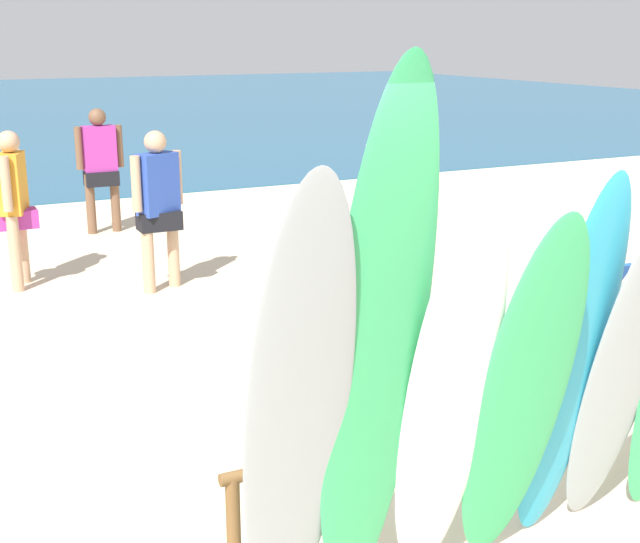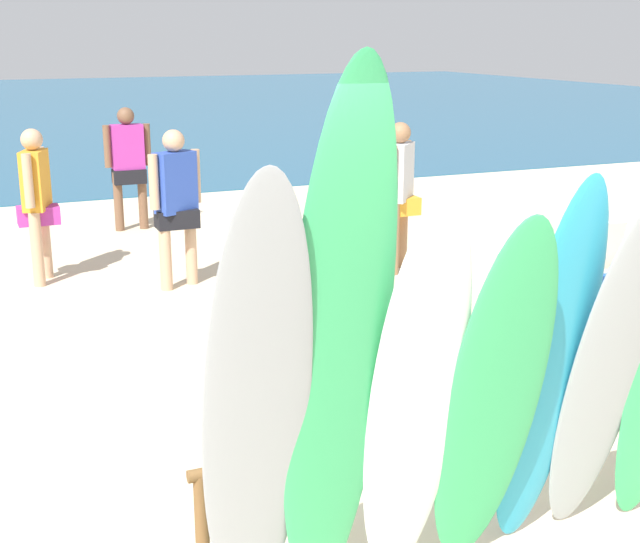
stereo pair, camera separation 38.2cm
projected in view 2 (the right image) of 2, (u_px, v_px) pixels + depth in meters
ground at (91, 171)px, 17.27m from camera, size 60.00×60.00×0.00m
ocean_water at (23, 107)px, 32.17m from camera, size 60.00×40.00×0.02m
surfboard_rack at (469, 440)px, 4.69m from camera, size 3.12×0.07×0.68m
surfboard_grey_0 at (257, 415)px, 3.66m from camera, size 0.51×0.61×2.23m
surfboard_green_1 at (337, 360)px, 3.72m from camera, size 0.51×0.56×2.64m
surfboard_white_2 at (415, 407)px, 3.94m from camera, size 0.51×0.60×2.05m
surfboard_green_3 at (492, 405)px, 4.07m from camera, size 0.55×0.65×1.97m
surfboard_teal_4 at (549, 372)px, 4.32m from camera, size 0.54×0.52×2.08m
surfboard_grey_5 at (606, 375)px, 4.42m from camera, size 0.48×0.57×1.97m
beachgoer_near_rack at (399, 187)px, 9.81m from camera, size 0.49×0.49×1.72m
beachgoer_photographing at (176, 198)px, 9.17m from camera, size 0.60×0.37×1.71m
beachgoer_strolling at (128, 160)px, 11.90m from camera, size 0.64×0.27×1.70m
beachgoer_by_water at (37, 195)px, 9.36m from camera, size 0.44×0.61×1.70m
beach_chair_red at (620, 315)px, 7.15m from camera, size 0.52×0.76×0.79m
beach_chair_blue at (604, 263)px, 8.72m from camera, size 0.61×0.72×0.84m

